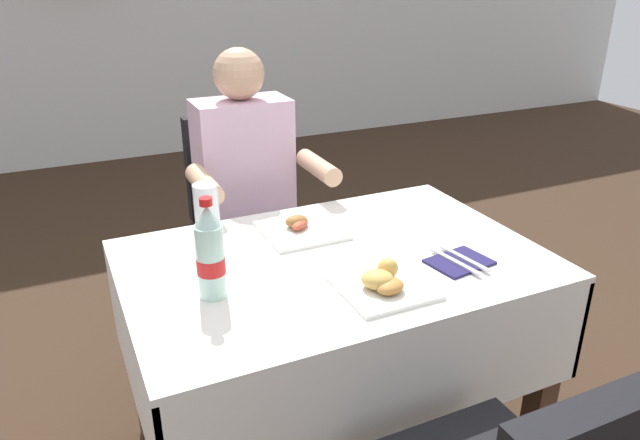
{
  "coord_description": "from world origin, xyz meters",
  "views": [
    {
      "loc": [
        -0.59,
        -1.26,
        1.54
      ],
      "look_at": [
        0.11,
        0.24,
        0.83
      ],
      "focal_mm": 33.58,
      "sensor_mm": 36.0,
      "label": 1
    }
  ],
  "objects_px": {
    "chair_far_diner_seat": "(250,220)",
    "seated_diner_far": "(250,194)",
    "napkin_cutlery_set": "(459,262)",
    "cola_bottle_primary": "(210,255)",
    "plate_near_camera": "(384,283)",
    "plate_far_diner": "(301,228)",
    "beer_glass_left": "(207,218)",
    "main_dining_table": "(334,308)"
  },
  "relations": [
    {
      "from": "chair_far_diner_seat",
      "to": "seated_diner_far",
      "type": "height_order",
      "value": "seated_diner_far"
    },
    {
      "from": "plate_near_camera",
      "to": "napkin_cutlery_set",
      "type": "distance_m",
      "value": 0.28
    },
    {
      "from": "main_dining_table",
      "to": "cola_bottle_primary",
      "type": "distance_m",
      "value": 0.48
    },
    {
      "from": "chair_far_diner_seat",
      "to": "cola_bottle_primary",
      "type": "xyz_separation_m",
      "value": [
        -0.38,
        -0.86,
        0.31
      ]
    },
    {
      "from": "cola_bottle_primary",
      "to": "napkin_cutlery_set",
      "type": "distance_m",
      "value": 0.71
    },
    {
      "from": "chair_far_diner_seat",
      "to": "beer_glass_left",
      "type": "relative_size",
      "value": 4.6
    },
    {
      "from": "beer_glass_left",
      "to": "napkin_cutlery_set",
      "type": "bearing_deg",
      "value": -30.97
    },
    {
      "from": "beer_glass_left",
      "to": "plate_near_camera",
      "type": "bearing_deg",
      "value": -49.56
    },
    {
      "from": "main_dining_table",
      "to": "cola_bottle_primary",
      "type": "xyz_separation_m",
      "value": [
        -0.38,
        -0.06,
        0.29
      ]
    },
    {
      "from": "seated_diner_far",
      "to": "napkin_cutlery_set",
      "type": "height_order",
      "value": "seated_diner_far"
    },
    {
      "from": "seated_diner_far",
      "to": "cola_bottle_primary",
      "type": "relative_size",
      "value": 4.64
    },
    {
      "from": "plate_near_camera",
      "to": "plate_far_diner",
      "type": "relative_size",
      "value": 0.95
    },
    {
      "from": "chair_far_diner_seat",
      "to": "main_dining_table",
      "type": "bearing_deg",
      "value": -90.0
    },
    {
      "from": "cola_bottle_primary",
      "to": "main_dining_table",
      "type": "bearing_deg",
      "value": 9.39
    },
    {
      "from": "plate_near_camera",
      "to": "cola_bottle_primary",
      "type": "distance_m",
      "value": 0.45
    },
    {
      "from": "beer_glass_left",
      "to": "cola_bottle_primary",
      "type": "relative_size",
      "value": 0.78
    },
    {
      "from": "plate_near_camera",
      "to": "beer_glass_left",
      "type": "relative_size",
      "value": 1.1
    },
    {
      "from": "beer_glass_left",
      "to": "cola_bottle_primary",
      "type": "xyz_separation_m",
      "value": [
        -0.06,
        -0.26,
        0.01
      ]
    },
    {
      "from": "plate_far_diner",
      "to": "cola_bottle_primary",
      "type": "xyz_separation_m",
      "value": [
        -0.36,
        -0.27,
        0.11
      ]
    },
    {
      "from": "napkin_cutlery_set",
      "to": "plate_near_camera",
      "type": "bearing_deg",
      "value": -172.0
    },
    {
      "from": "main_dining_table",
      "to": "beer_glass_left",
      "type": "height_order",
      "value": "beer_glass_left"
    },
    {
      "from": "beer_glass_left",
      "to": "napkin_cutlery_set",
      "type": "distance_m",
      "value": 0.74
    },
    {
      "from": "seated_diner_far",
      "to": "chair_far_diner_seat",
      "type": "bearing_deg",
      "value": 74.92
    },
    {
      "from": "chair_far_diner_seat",
      "to": "plate_far_diner",
      "type": "distance_m",
      "value": 0.62
    },
    {
      "from": "seated_diner_far",
      "to": "plate_near_camera",
      "type": "distance_m",
      "value": 0.91
    },
    {
      "from": "main_dining_table",
      "to": "napkin_cutlery_set",
      "type": "height_order",
      "value": "napkin_cutlery_set"
    },
    {
      "from": "seated_diner_far",
      "to": "plate_far_diner",
      "type": "distance_m",
      "value": 0.48
    },
    {
      "from": "main_dining_table",
      "to": "chair_far_diner_seat",
      "type": "height_order",
      "value": "chair_far_diner_seat"
    },
    {
      "from": "main_dining_table",
      "to": "napkin_cutlery_set",
      "type": "bearing_deg",
      "value": -30.56
    },
    {
      "from": "seated_diner_far",
      "to": "plate_near_camera",
      "type": "bearing_deg",
      "value": -85.93
    },
    {
      "from": "chair_far_diner_seat",
      "to": "cola_bottle_primary",
      "type": "distance_m",
      "value": 0.99
    },
    {
      "from": "cola_bottle_primary",
      "to": "beer_glass_left",
      "type": "bearing_deg",
      "value": 76.57
    },
    {
      "from": "plate_far_diner",
      "to": "cola_bottle_primary",
      "type": "bearing_deg",
      "value": -143.1
    },
    {
      "from": "chair_far_diner_seat",
      "to": "plate_far_diner",
      "type": "height_order",
      "value": "chair_far_diner_seat"
    },
    {
      "from": "plate_near_camera",
      "to": "napkin_cutlery_set",
      "type": "xyz_separation_m",
      "value": [
        0.27,
        0.04,
        -0.02
      ]
    },
    {
      "from": "cola_bottle_primary",
      "to": "seated_diner_far",
      "type": "bearing_deg",
      "value": 65.0
    },
    {
      "from": "plate_far_diner",
      "to": "beer_glass_left",
      "type": "bearing_deg",
      "value": -177.08
    },
    {
      "from": "main_dining_table",
      "to": "seated_diner_far",
      "type": "distance_m",
      "value": 0.7
    },
    {
      "from": "seated_diner_far",
      "to": "cola_bottle_primary",
      "type": "xyz_separation_m",
      "value": [
        -0.35,
        -0.75,
        0.16
      ]
    },
    {
      "from": "plate_near_camera",
      "to": "cola_bottle_primary",
      "type": "height_order",
      "value": "cola_bottle_primary"
    },
    {
      "from": "main_dining_table",
      "to": "beer_glass_left",
      "type": "relative_size",
      "value": 5.72
    },
    {
      "from": "plate_near_camera",
      "to": "seated_diner_far",
      "type": "bearing_deg",
      "value": 94.07
    }
  ]
}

